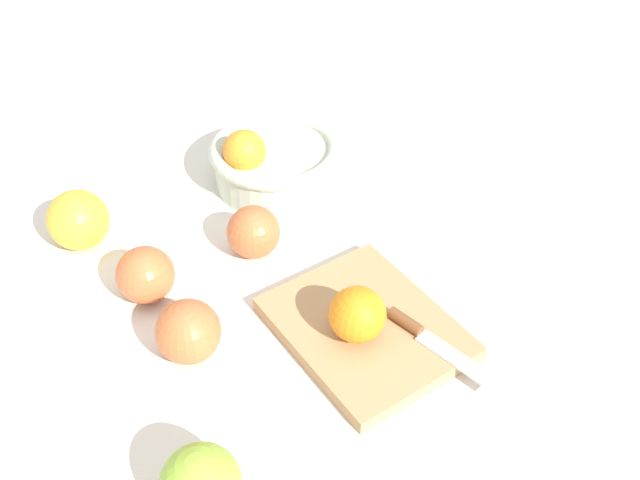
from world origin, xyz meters
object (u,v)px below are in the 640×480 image
Objects in this scene: orange_on_board at (357,314)px; apple_front_right at (188,331)px; apple_front_left at (145,275)px; apple_front_left_2 at (78,220)px; apple_mid_left at (254,232)px; cutting_board at (365,328)px; knife at (428,338)px; bowl at (273,160)px.

orange_on_board is 0.19m from apple_front_right.
orange_on_board is 0.88× the size of apple_front_right.
apple_front_left is 0.15m from apple_front_left_2.
cutting_board is at bearing 8.63° from apple_mid_left.
knife reaches higher than cutting_board.
knife is at bearing -5.41° from bowl.
apple_front_right is at bearing -0.64° from apple_front_left.
knife is at bearing 31.15° from apple_front_left_2.
apple_front_right reaches higher than apple_mid_left.
cutting_board is at bearing 63.01° from apple_front_right.
cutting_board is at bearing -13.54° from bowl.
cutting_board is at bearing 41.14° from apple_front_left.
orange_on_board is 0.27m from apple_front_left.
apple_front_left is 1.01× the size of apple_mid_left.
cutting_board is 0.28m from apple_front_left.
apple_mid_left is at bearing 87.19° from apple_front_left.
apple_front_left_2 is at bearing -148.85° from knife.
bowl is at bearing 166.46° from cutting_board.
apple_front_right is 0.92× the size of apple_front_left_2.
bowl reaches higher than apple_front_left.
cutting_board is at bearing 110.80° from orange_on_board.
apple_front_left is (-0.27, -0.22, 0.01)m from knife.
apple_front_left_2 is (-0.15, -0.18, 0.01)m from apple_mid_left.
bowl is 0.38m from knife.
orange_on_board reaches higher than apple_front_right.
apple_front_left_2 reaches higher than apple_front_right.
bowl reaches higher than apple_front_right.
bowl is 2.93× the size of orange_on_board.
apple_mid_left is at bearing -164.91° from knife.
cutting_board is (0.32, -0.08, -0.03)m from bowl.
bowl reaches higher than cutting_board.
bowl reaches higher than orange_on_board.
apple_front_right is (-0.10, -0.16, -0.01)m from orange_on_board.
apple_front_left_2 is (-0.41, -0.25, 0.02)m from knife.
knife is 2.08× the size of apple_front_right.
apple_front_right is 0.26m from apple_front_left_2.
apple_front_left_2 is at bearing -130.10° from apple_mid_left.
bowl is 0.33m from cutting_board.
orange_on_board is 0.81× the size of apple_front_left_2.
cutting_board is 0.05m from orange_on_board.
knife is at bearing 47.34° from orange_on_board.
apple_front_left is 0.15m from apple_mid_left.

